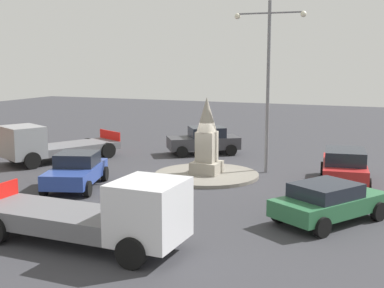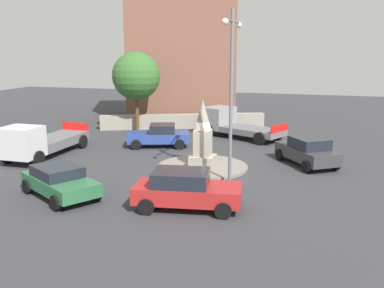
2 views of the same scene
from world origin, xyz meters
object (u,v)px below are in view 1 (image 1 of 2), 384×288
Objects in this scene: monument at (207,139)px; car_green_near_island at (329,201)px; car_red_approaching at (344,166)px; streetlamp at (268,71)px; car_blue_waiting at (76,170)px; truck_white_passing at (102,215)px; car_dark_grey_parked_left at (204,140)px; truck_grey_far_side at (46,145)px.

monument is 0.80× the size of car_green_near_island.
car_red_approaching is (-0.16, 5.60, 0.09)m from car_green_near_island.
streetlamp is 1.82× the size of car_green_near_island.
car_green_near_island is 1.03× the size of car_blue_waiting.
truck_white_passing is at bearing -117.27° from car_red_approaching.
truck_white_passing is (0.57, -9.60, -0.79)m from monument.
car_dark_grey_parked_left is 9.28m from car_red_approaching.
streetlamp reaches higher than truck_grey_far_side.
car_blue_waiting is (-2.07, -9.32, -0.06)m from car_dark_grey_parked_left.
car_dark_grey_parked_left is at bearing 151.98° from car_red_approaching.
car_dark_grey_parked_left is 0.67× the size of truck_white_passing.
car_dark_grey_parked_left is 8.62m from truck_grey_far_side.
monument is 7.80m from car_green_near_island.
truck_white_passing reaches higher than car_green_near_island.
streetlamp is 6.88m from car_dark_grey_parked_left.
car_green_near_island is at bearing 41.41° from truck_white_passing.
car_red_approaching is at bearing -15.27° from streetlamp.
car_blue_waiting is at bearing 131.09° from truck_white_passing.
car_red_approaching is 11.84m from truck_white_passing.
monument is at bearing -171.28° from car_red_approaching.
streetlamp is 1.26× the size of truck_grey_far_side.
car_red_approaching is (5.99, 0.92, -0.95)m from monument.
car_blue_waiting is at bearing -137.73° from streetlamp.
car_dark_grey_parked_left is at bearing 129.97° from car_green_near_island.
car_green_near_island is at bearing -37.31° from monument.
car_green_near_island is 15.69m from truck_grey_far_side.
car_red_approaching is 11.40m from car_blue_waiting.
monument is at bearing 1.17° from truck_grey_far_side.
car_red_approaching is 1.04× the size of car_blue_waiting.
car_dark_grey_parked_left reaches higher than car_blue_waiting.
streetlamp is (2.29, 1.93, 3.02)m from monument.
streetlamp is 9.75m from car_blue_waiting.
car_blue_waiting is 0.67× the size of truck_grey_far_side.
car_red_approaching reaches higher than car_blue_waiting.
car_blue_waiting is (-10.27, -4.96, -0.07)m from car_red_approaching.
streetlamp reaches higher than car_dark_grey_parked_left.
car_dark_grey_parked_left is (-4.50, 3.35, -3.98)m from streetlamp.
truck_grey_far_side is at bearing 135.08° from truck_white_passing.
monument reaches higher than truck_white_passing.
car_red_approaching reaches higher than car_dark_grey_parked_left.
streetlamp is 1.80× the size of car_red_approaching.
monument is 5.80m from car_dark_grey_parked_left.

